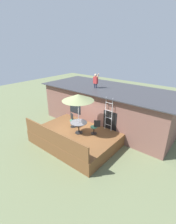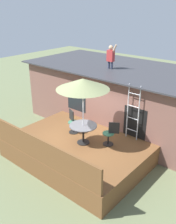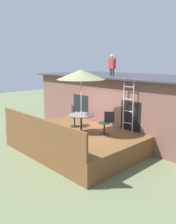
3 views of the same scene
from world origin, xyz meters
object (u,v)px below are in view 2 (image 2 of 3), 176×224
(patio_umbrella, at_px, (83,84))
(patio_chair_right, at_px, (110,134))
(patio_chair_left, at_px, (73,122))
(person_figure, at_px, (111,55))
(patio_table, at_px, (83,129))
(step_ladder, at_px, (133,112))

(patio_umbrella, bearing_deg, patio_chair_right, 33.79)
(patio_chair_left, bearing_deg, person_figure, 115.24)
(patio_table, height_order, step_ladder, step_ladder)
(step_ladder, relative_size, person_figure, 1.98)
(patio_table, bearing_deg, person_figure, 108.17)
(patio_table, relative_size, patio_umbrella, 0.41)
(patio_table, bearing_deg, patio_chair_left, 156.31)
(step_ladder, xyz_separation_m, patio_chair_left, (-2.13, -1.11, -0.64))
(patio_table, relative_size, patio_chair_right, 1.13)
(patio_table, xyz_separation_m, step_ladder, (1.20, 1.51, 0.51))
(patio_umbrella, xyz_separation_m, patio_chair_left, (-0.92, 0.41, -1.89))
(patio_umbrella, height_order, person_figure, person_figure)
(patio_table, distance_m, step_ladder, 2.00)
(patio_chair_left, distance_m, patio_chair_right, 1.78)
(step_ladder, bearing_deg, patio_umbrella, -128.41)
(person_figure, xyz_separation_m, patio_chair_right, (1.84, -2.47, -2.31))
(patio_table, distance_m, patio_chair_right, 1.03)
(patio_table, distance_m, patio_chair_left, 1.02)
(patio_chair_right, bearing_deg, patio_table, -0.00)
(step_ladder, bearing_deg, patio_table, -128.41)
(person_figure, bearing_deg, patio_chair_right, -53.24)
(patio_chair_left, bearing_deg, patio_table, 0.00)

